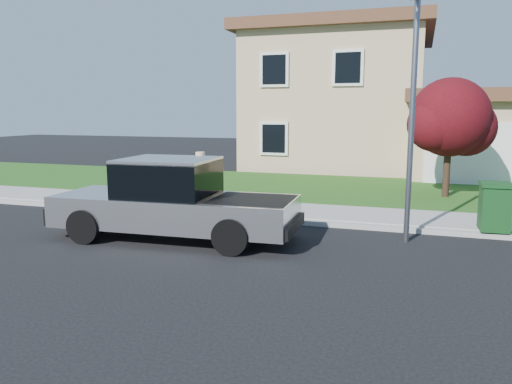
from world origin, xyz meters
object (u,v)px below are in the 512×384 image
ornamental_tree (451,121)px  street_lamp (412,105)px  trash_bin (495,206)px  woman (201,192)px  pickup_truck (174,202)px

ornamental_tree → street_lamp: (-1.08, -5.91, 0.44)m
ornamental_tree → trash_bin: size_ratio=3.48×
woman → trash_bin: size_ratio=1.71×
woman → trash_bin: woman is taller
ornamental_tree → trash_bin: ornamental_tree is taller
ornamental_tree → street_lamp: size_ratio=0.73×
woman → ornamental_tree: (5.89, 5.99, 1.63)m
ornamental_tree → street_lamp: street_lamp is taller
woman → street_lamp: street_lamp is taller
pickup_truck → street_lamp: street_lamp is taller
woman → ornamental_tree: bearing=-125.8°
trash_bin → street_lamp: bearing=-150.1°
pickup_truck → street_lamp: (4.90, 1.31, 2.10)m
pickup_truck → ornamental_tree: size_ratio=1.48×
pickup_truck → woman: woman is taller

